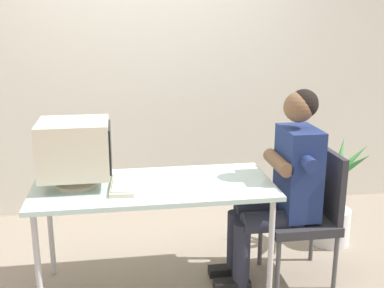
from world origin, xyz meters
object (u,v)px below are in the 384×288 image
Objects in this scene: desk at (154,192)px; office_chair at (309,210)px; keyboard at (123,183)px; crt_monitor at (75,149)px; person_seated at (283,182)px; potted_plant at (334,200)px.

desk is 1.04m from office_chair.
keyboard is (-0.19, 0.01, 0.07)m from desk.
crt_monitor reaches higher than desk.
potted_plant is (0.57, 0.43, -0.33)m from person_seated.
potted_plant is at bearing 47.90° from office_chair.
keyboard is at bearing 179.14° from office_chair.
desk is 0.20m from keyboard.
person_seated is at bearing -180.00° from office_chair.
office_chair is (1.03, -0.01, -0.18)m from desk.
desk is 1.50m from potted_plant.
office_chair is at bearing -132.10° from potted_plant.
office_chair is 0.59m from potted_plant.
person_seated is at bearing -2.68° from crt_monitor.
keyboard is at bearing -8.77° from crt_monitor.
office_chair is at bearing -2.35° from crt_monitor.
potted_plant is at bearing 36.65° from person_seated.
person_seated is (1.31, -0.06, -0.26)m from crt_monitor.
crt_monitor reaches higher than keyboard.
potted_plant is (1.41, 0.41, -0.30)m from desk.
keyboard reaches higher than desk.
office_chair is 0.28m from person_seated.
person_seated is (-0.19, -0.00, 0.21)m from office_chair.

